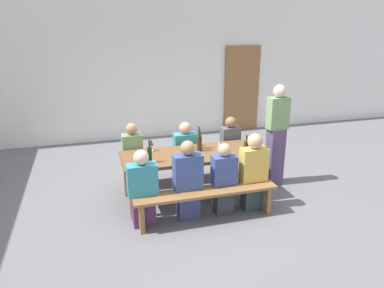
# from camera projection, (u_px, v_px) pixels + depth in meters

# --- Properties ---
(ground_plane) EXTENTS (24.00, 24.00, 0.00)m
(ground_plane) POSITION_uv_depth(u_px,v_px,m) (192.00, 197.00, 5.82)
(ground_plane) COLOR slate
(back_wall) EXTENTS (14.00, 0.20, 3.20)m
(back_wall) POSITION_uv_depth(u_px,v_px,m) (150.00, 69.00, 8.44)
(back_wall) COLOR white
(back_wall) RESTS_ON ground
(wooden_door) EXTENTS (0.90, 0.06, 2.10)m
(wooden_door) POSITION_uv_depth(u_px,v_px,m) (242.00, 89.00, 9.09)
(wooden_door) COLOR olive
(wooden_door) RESTS_ON ground
(tasting_table) EXTENTS (2.13, 0.83, 0.75)m
(tasting_table) POSITION_uv_depth(u_px,v_px,m) (192.00, 158.00, 5.61)
(tasting_table) COLOR brown
(tasting_table) RESTS_ON ground
(bench_near) EXTENTS (2.03, 0.30, 0.45)m
(bench_near) POSITION_uv_depth(u_px,v_px,m) (206.00, 197.00, 5.06)
(bench_near) COLOR olive
(bench_near) RESTS_ON ground
(bench_far) EXTENTS (2.03, 0.30, 0.45)m
(bench_far) POSITION_uv_depth(u_px,v_px,m) (180.00, 161.00, 6.36)
(bench_far) COLOR olive
(bench_far) RESTS_ON ground
(wine_bottle_0) EXTENTS (0.07, 0.07, 0.31)m
(wine_bottle_0) POSITION_uv_depth(u_px,v_px,m) (246.00, 148.00, 5.49)
(wine_bottle_0) COLOR #332814
(wine_bottle_0) RESTS_ON tasting_table
(wine_bottle_1) EXTENTS (0.07, 0.07, 0.36)m
(wine_bottle_1) POSITION_uv_depth(u_px,v_px,m) (199.00, 141.00, 5.75)
(wine_bottle_1) COLOR #234C2D
(wine_bottle_1) RESTS_ON tasting_table
(wine_bottle_2) EXTENTS (0.07, 0.07, 0.34)m
(wine_bottle_2) POSITION_uv_depth(u_px,v_px,m) (200.00, 143.00, 5.64)
(wine_bottle_2) COLOR #332814
(wine_bottle_2) RESTS_ON tasting_table
(wine_bottle_3) EXTENTS (0.07, 0.07, 0.34)m
(wine_bottle_3) POSITION_uv_depth(u_px,v_px,m) (150.00, 154.00, 5.19)
(wine_bottle_3) COLOR #143319
(wine_bottle_3) RESTS_ON tasting_table
(wine_glass_0) EXTENTS (0.07, 0.07, 0.16)m
(wine_glass_0) POSITION_uv_depth(u_px,v_px,m) (220.00, 143.00, 5.67)
(wine_glass_0) COLOR silver
(wine_glass_0) RESTS_ON tasting_table
(wine_glass_1) EXTENTS (0.07, 0.07, 0.19)m
(wine_glass_1) POSITION_uv_depth(u_px,v_px,m) (151.00, 143.00, 5.64)
(wine_glass_1) COLOR silver
(wine_glass_1) RESTS_ON tasting_table
(wine_glass_2) EXTENTS (0.07, 0.07, 0.16)m
(wine_glass_2) POSITION_uv_depth(u_px,v_px,m) (199.00, 139.00, 5.89)
(wine_glass_2) COLOR silver
(wine_glass_2) RESTS_ON tasting_table
(seated_guest_near_0) EXTENTS (0.40, 0.24, 1.08)m
(seated_guest_near_0) POSITION_uv_depth(u_px,v_px,m) (143.00, 190.00, 4.92)
(seated_guest_near_0) COLOR #522B51
(seated_guest_near_0) RESTS_ON ground
(seated_guest_near_1) EXTENTS (0.40, 0.24, 1.15)m
(seated_guest_near_1) POSITION_uv_depth(u_px,v_px,m) (188.00, 182.00, 5.08)
(seated_guest_near_1) COLOR navy
(seated_guest_near_1) RESTS_ON ground
(seated_guest_near_2) EXTENTS (0.34, 0.24, 1.06)m
(seated_guest_near_2) POSITION_uv_depth(u_px,v_px,m) (224.00, 180.00, 5.23)
(seated_guest_near_2) COLOR #30383D
(seated_guest_near_2) RESTS_ON ground
(seated_guest_near_3) EXTENTS (0.39, 0.24, 1.16)m
(seated_guest_near_3) POSITION_uv_depth(u_px,v_px,m) (253.00, 173.00, 5.33)
(seated_guest_near_3) COLOR #2D4043
(seated_guest_near_3) RESTS_ON ground
(seated_guest_far_0) EXTENTS (0.32, 0.24, 1.14)m
(seated_guest_far_0) POSITION_uv_depth(u_px,v_px,m) (133.00, 159.00, 5.94)
(seated_guest_far_0) COLOR #363C3F
(seated_guest_far_0) RESTS_ON ground
(seated_guest_far_1) EXTENTS (0.39, 0.24, 1.09)m
(seated_guest_far_1) POSITION_uv_depth(u_px,v_px,m) (185.00, 155.00, 6.18)
(seated_guest_far_1) COLOR #3E2B3B
(seated_guest_far_1) RESTS_ON ground
(seated_guest_far_2) EXTENTS (0.32, 0.24, 1.12)m
(seated_guest_far_2) POSITION_uv_depth(u_px,v_px,m) (230.00, 149.00, 6.39)
(seated_guest_far_2) COLOR #263E3D
(seated_guest_far_2) RESTS_ON ground
(standing_host) EXTENTS (0.33, 0.24, 1.71)m
(standing_host) POSITION_uv_depth(u_px,v_px,m) (276.00, 136.00, 6.08)
(standing_host) COLOR #53436D
(standing_host) RESTS_ON ground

